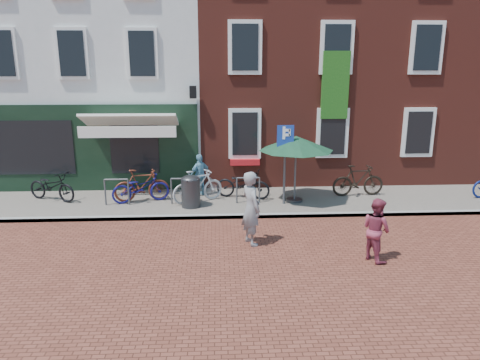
{
  "coord_description": "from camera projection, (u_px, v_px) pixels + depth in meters",
  "views": [
    {
      "loc": [
        -0.43,
        -11.93,
        4.2
      ],
      "look_at": [
        0.19,
        0.02,
        1.14
      ],
      "focal_mm": 33.22,
      "sensor_mm": 36.0,
      "label": 1
    }
  ],
  "objects": [
    {
      "name": "ground",
      "position": [
        233.0,
        219.0,
        12.61
      ],
      "size": [
        80.0,
        80.0,
        0.0
      ],
      "primitive_type": "plane",
      "color": "brown"
    },
    {
      "name": "sidewalk",
      "position": [
        263.0,
        201.0,
        14.1
      ],
      "size": [
        24.0,
        3.0,
        0.1
      ],
      "primitive_type": "cube",
      "color": "slate",
      "rests_on": "ground"
    },
    {
      "name": "building_stucco",
      "position": [
        104.0,
        59.0,
        18.02
      ],
      "size": [
        8.0,
        8.0,
        9.0
      ],
      "primitive_type": "cube",
      "color": "silver",
      "rests_on": "ground"
    },
    {
      "name": "building_brick_mid",
      "position": [
        275.0,
        47.0,
        18.24
      ],
      "size": [
        6.0,
        8.0,
        10.0
      ],
      "primitive_type": "cube",
      "color": "maroon",
      "rests_on": "ground"
    },
    {
      "name": "building_brick_right",
      "position": [
        418.0,
        47.0,
        18.54
      ],
      "size": [
        6.0,
        8.0,
        10.0
      ],
      "primitive_type": "cube",
      "color": "maroon",
      "rests_on": "ground"
    },
    {
      "name": "litter_bin",
      "position": [
        191.0,
        189.0,
        13.27
      ],
      "size": [
        0.56,
        0.56,
        1.04
      ],
      "color": "#333335",
      "rests_on": "sidewalk"
    },
    {
      "name": "parking_sign",
      "position": [
        285.0,
        151.0,
        13.28
      ],
      "size": [
        0.5,
        0.07,
        2.43
      ],
      "color": "#4C4C4F",
      "rests_on": "sidewalk"
    },
    {
      "name": "parasol",
      "position": [
        296.0,
        141.0,
        13.46
      ],
      "size": [
        2.31,
        2.31,
        2.16
      ],
      "color": "#4C4C4F",
      "rests_on": "sidewalk"
    },
    {
      "name": "woman",
      "position": [
        251.0,
        208.0,
        10.63
      ],
      "size": [
        0.66,
        0.78,
        1.81
      ],
      "primitive_type": "imported",
      "rotation": [
        0.0,
        0.0,
        1.97
      ],
      "color": "gray",
      "rests_on": "ground"
    },
    {
      "name": "boy",
      "position": [
        376.0,
        229.0,
        9.8
      ],
      "size": [
        0.78,
        0.85,
        1.43
      ],
      "primitive_type": "imported",
      "rotation": [
        0.0,
        0.0,
        2.0
      ],
      "color": "#94364B",
      "rests_on": "ground"
    },
    {
      "name": "cafe_person",
      "position": [
        200.0,
        175.0,
        14.42
      ],
      "size": [
        0.84,
        0.75,
        1.37
      ],
      "primitive_type": "imported",
      "rotation": [
        0.0,
        0.0,
        3.79
      ],
      "color": "#6AA5BF",
      "rests_on": "sidewalk"
    },
    {
      "name": "bicycle_0",
      "position": [
        52.0,
        186.0,
        13.91
      ],
      "size": [
        1.85,
        1.29,
        0.92
      ],
      "primitive_type": "imported",
      "rotation": [
        0.0,
        0.0,
        1.14
      ],
      "color": "black",
      "rests_on": "sidewalk"
    },
    {
      "name": "bicycle_1",
      "position": [
        142.0,
        185.0,
        13.83
      ],
      "size": [
        1.77,
        0.8,
        1.03
      ],
      "primitive_type": "imported",
      "rotation": [
        0.0,
        0.0,
        1.76
      ],
      "color": "maroon",
      "rests_on": "sidewalk"
    },
    {
      "name": "bicycle_2",
      "position": [
        141.0,
        188.0,
        13.75
      ],
      "size": [
        1.86,
        1.09,
        0.92
      ],
      "primitive_type": "imported",
      "rotation": [
        0.0,
        0.0,
        1.86
      ],
      "color": "navy",
      "rests_on": "sidewalk"
    },
    {
      "name": "bicycle_3",
      "position": [
        198.0,
        186.0,
        13.72
      ],
      "size": [
        1.73,
        1.25,
        1.03
      ],
      "primitive_type": "imported",
      "rotation": [
        0.0,
        0.0,
        2.08
      ],
      "color": "#BDBDC0",
      "rests_on": "sidewalk"
    },
    {
      "name": "bicycle_4",
      "position": [
        243.0,
        184.0,
        14.17
      ],
      "size": [
        1.86,
        1.13,
        0.92
      ],
      "primitive_type": "imported",
      "rotation": [
        0.0,
        0.0,
        1.25
      ],
      "color": "black",
      "rests_on": "sidewalk"
    },
    {
      "name": "bicycle_5",
      "position": [
        358.0,
        181.0,
        14.4
      ],
      "size": [
        1.74,
        0.6,
        1.03
      ],
      "primitive_type": "imported",
      "rotation": [
        0.0,
        0.0,
        1.64
      ],
      "color": "black",
      "rests_on": "sidewalk"
    }
  ]
}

